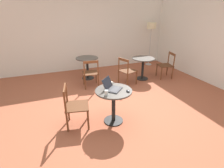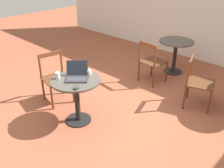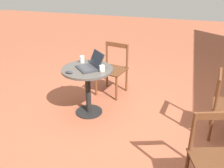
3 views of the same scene
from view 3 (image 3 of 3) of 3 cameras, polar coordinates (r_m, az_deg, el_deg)
ground_plane at (r=3.42m, az=-0.81°, el=-9.89°), size 16.00×16.00×0.00m
cafe_table_near at (r=3.50m, az=-5.59°, el=1.01°), size 0.71×0.71×0.70m
chair_near_left at (r=4.14m, az=0.16°, el=3.45°), size 0.51×0.51×0.83m
chair_mid_left at (r=2.47m, az=22.74°, el=-15.91°), size 0.55×0.55×0.83m
laptop at (r=3.42m, az=-5.07°, el=4.28°), size 0.44×0.44×0.22m
mouse at (r=3.31m, az=-9.80°, el=2.70°), size 0.06×0.10×0.03m
mug at (r=3.32m, az=-2.32°, el=3.62°), size 0.11×0.07×0.08m
drinking_glass at (r=3.65m, az=-6.85°, el=5.63°), size 0.07×0.07×0.10m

